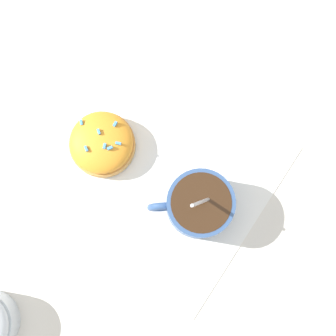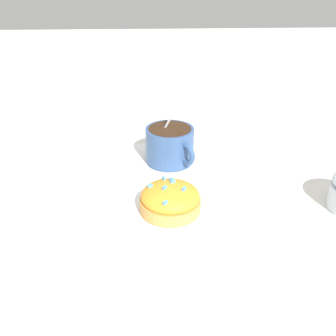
% 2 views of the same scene
% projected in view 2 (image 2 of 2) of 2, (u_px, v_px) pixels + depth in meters
% --- Properties ---
extents(ground_plane, '(3.00, 3.00, 0.00)m').
position_uv_depth(ground_plane, '(163.00, 184.00, 0.64)').
color(ground_plane, silver).
extents(paper_napkin, '(0.32, 0.29, 0.00)m').
position_uv_depth(paper_napkin, '(163.00, 183.00, 0.64)').
color(paper_napkin, white).
rests_on(paper_napkin, ground_plane).
extents(coffee_cup, '(0.10, 0.08, 0.11)m').
position_uv_depth(coffee_cup, '(170.00, 144.00, 0.69)').
color(coffee_cup, '#335184').
rests_on(coffee_cup, paper_napkin).
extents(frosted_pastry, '(0.09, 0.09, 0.04)m').
position_uv_depth(frosted_pastry, '(170.00, 199.00, 0.56)').
color(frosted_pastry, '#D19347').
rests_on(frosted_pastry, paper_napkin).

